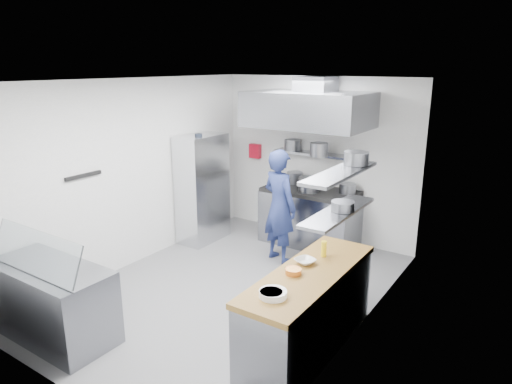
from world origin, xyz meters
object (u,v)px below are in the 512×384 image
Objects in this scene: gas_range at (310,218)px; wire_rack at (203,189)px; display_case at (53,302)px; chef at (280,206)px.

gas_range is 1.91m from wire_rack.
gas_range is at bearing 74.98° from display_case.
wire_rack reaches higher than gas_range.
wire_rack reaches higher than display_case.
gas_range is 0.90× the size of chef.
display_case is (0.53, -3.23, -0.50)m from wire_rack.
gas_range is 4.25m from display_case.
wire_rack is at bearing -151.97° from gas_range.
wire_rack is (-1.56, 0.03, 0.04)m from chef.
display_case is at bearing -105.02° from gas_range.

